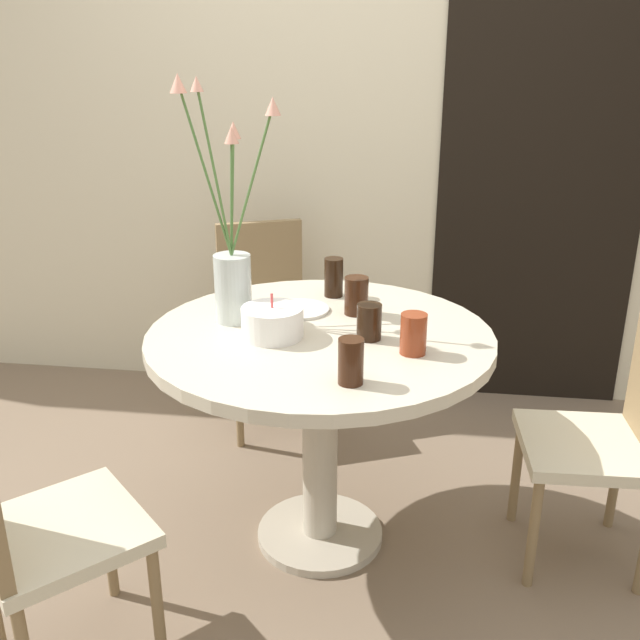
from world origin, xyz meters
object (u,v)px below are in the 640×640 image
at_px(drink_glass_1, 369,322).
at_px(drink_glass_2, 413,334).
at_px(drink_glass_4, 351,361).
at_px(drink_glass_3, 335,277).
at_px(birthday_cake, 272,322).
at_px(chair_right_flank, 26,516).
at_px(side_plate, 300,309).
at_px(chair_near_front, 616,424).
at_px(flower_vase, 231,259).
at_px(chair_left_flank, 266,314).
at_px(drink_glass_0, 356,296).

bearing_deg(drink_glass_1, drink_glass_2, -34.81).
bearing_deg(drink_glass_4, drink_glass_3, 100.22).
height_order(birthday_cake, drink_glass_2, birthday_cake).
distance_m(birthday_cake, drink_glass_1, 0.29).
xyz_separation_m(chair_right_flank, side_plate, (0.56, 0.85, 0.28)).
bearing_deg(drink_glass_3, chair_near_front, -19.13).
bearing_deg(drink_glass_2, drink_glass_3, 120.71).
distance_m(drink_glass_2, drink_glass_3, 0.56).
bearing_deg(chair_near_front, drink_glass_2, -78.02).
bearing_deg(side_plate, chair_near_front, -8.33).
bearing_deg(drink_glass_2, flower_vase, 161.22).
relative_size(chair_right_flank, flower_vase, 1.17).
xyz_separation_m(birthday_cake, flower_vase, (-0.15, 0.13, 0.16)).
bearing_deg(chair_right_flank, drink_glass_1, -97.52).
bearing_deg(chair_left_flank, drink_glass_4, -90.75).
bearing_deg(drink_glass_4, drink_glass_1, 85.49).
bearing_deg(chair_near_front, side_plate, -100.33).
relative_size(drink_glass_0, drink_glass_2, 1.05).
bearing_deg(chair_near_front, chair_right_flank, -68.31).
bearing_deg(drink_glass_0, drink_glass_3, 118.34).
xyz_separation_m(flower_vase, drink_glass_1, (0.45, -0.10, -0.15)).
height_order(drink_glass_0, drink_glass_2, drink_glass_0).
height_order(chair_left_flank, side_plate, chair_left_flank).
bearing_deg(side_plate, flower_vase, -150.59).
bearing_deg(drink_glass_4, chair_right_flank, -158.26).
xyz_separation_m(chair_right_flank, drink_glass_1, (0.81, 0.63, 0.33)).
height_order(birthday_cake, drink_glass_3, same).
distance_m(flower_vase, side_plate, 0.30).
xyz_separation_m(chair_left_flank, drink_glass_0, (0.46, -0.68, 0.34)).
xyz_separation_m(side_plate, drink_glass_1, (0.25, -0.22, 0.05)).
bearing_deg(chair_left_flank, drink_glass_3, -76.91).
height_order(drink_glass_2, drink_glass_3, drink_glass_3).
bearing_deg(side_plate, birthday_cake, -100.37).
height_order(chair_near_front, birthday_cake, birthday_cake).
distance_m(drink_glass_2, drink_glass_4, 0.27).
bearing_deg(chair_left_flank, drink_glass_1, -82.79).
relative_size(chair_right_flank, chair_near_front, 1.00).
distance_m(birthday_cake, drink_glass_2, 0.43).
bearing_deg(drink_glass_4, chair_left_flank, 112.21).
relative_size(side_plate, drink_glass_4, 1.60).
relative_size(birthday_cake, drink_glass_4, 1.52).
bearing_deg(drink_glass_1, birthday_cake, -175.54).
xyz_separation_m(side_plate, drink_glass_2, (0.38, -0.31, 0.06)).
bearing_deg(side_plate, chair_right_flank, -123.47).
height_order(drink_glass_3, drink_glass_4, drink_glass_3).
bearing_deg(flower_vase, birthday_cake, -39.55).
xyz_separation_m(drink_glass_2, drink_glass_4, (-0.16, -0.22, 0.00)).
bearing_deg(chair_near_front, drink_glass_3, -111.13).
bearing_deg(drink_glass_2, chair_right_flank, -150.40).
relative_size(birthday_cake, side_plate, 0.95).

